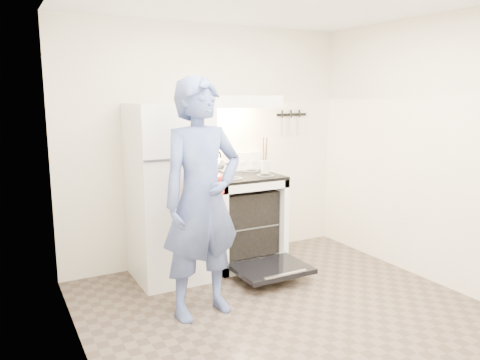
% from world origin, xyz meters
% --- Properties ---
extents(floor, '(3.60, 3.60, 0.00)m').
position_xyz_m(floor, '(0.00, 0.00, 0.00)').
color(floor, brown).
rests_on(floor, ground).
extents(back_wall, '(3.20, 0.02, 2.50)m').
position_xyz_m(back_wall, '(0.00, 1.80, 1.25)').
color(back_wall, white).
rests_on(back_wall, ground).
extents(refrigerator, '(0.70, 0.70, 1.70)m').
position_xyz_m(refrigerator, '(-0.58, 1.45, 0.85)').
color(refrigerator, white).
rests_on(refrigerator, floor).
extents(stove_body, '(0.76, 0.65, 0.92)m').
position_xyz_m(stove_body, '(0.23, 1.48, 0.46)').
color(stove_body, white).
rests_on(stove_body, floor).
extents(cooktop, '(0.76, 0.65, 0.03)m').
position_xyz_m(cooktop, '(0.23, 1.48, 0.94)').
color(cooktop, black).
rests_on(cooktop, stove_body).
extents(backsplash, '(0.76, 0.07, 0.20)m').
position_xyz_m(backsplash, '(0.23, 1.76, 1.05)').
color(backsplash, white).
rests_on(backsplash, cooktop).
extents(oven_door, '(0.70, 0.54, 0.04)m').
position_xyz_m(oven_door, '(0.23, 0.88, 0.12)').
color(oven_door, black).
rests_on(oven_door, floor).
extents(oven_rack, '(0.60, 0.52, 0.01)m').
position_xyz_m(oven_rack, '(0.23, 1.48, 0.44)').
color(oven_rack, slate).
rests_on(oven_rack, stove_body).
extents(range_hood, '(0.76, 0.50, 0.12)m').
position_xyz_m(range_hood, '(0.23, 1.55, 1.71)').
color(range_hood, white).
rests_on(range_hood, back_wall).
extents(knife_strip, '(0.40, 0.02, 0.03)m').
position_xyz_m(knife_strip, '(1.05, 1.79, 1.55)').
color(knife_strip, black).
rests_on(knife_strip, back_wall).
extents(pizza_stone, '(0.30, 0.30, 0.02)m').
position_xyz_m(pizza_stone, '(0.21, 1.45, 0.45)').
color(pizza_stone, '#87674C').
rests_on(pizza_stone, oven_rack).
extents(tea_kettle, '(0.22, 0.18, 0.26)m').
position_xyz_m(tea_kettle, '(-0.03, 1.56, 1.08)').
color(tea_kettle, silver).
rests_on(tea_kettle, cooktop).
extents(utensil_jar, '(0.11, 0.11, 0.13)m').
position_xyz_m(utensil_jar, '(0.43, 1.34, 1.05)').
color(utensil_jar, silver).
rests_on(utensil_jar, cooktop).
extents(person, '(0.75, 0.54, 1.92)m').
position_xyz_m(person, '(-0.62, 0.58, 0.96)').
color(person, navy).
rests_on(person, floor).
extents(dutch_oven, '(0.38, 0.31, 0.24)m').
position_xyz_m(dutch_oven, '(-0.40, 0.96, 0.99)').
color(dutch_oven, red).
rests_on(dutch_oven, person).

